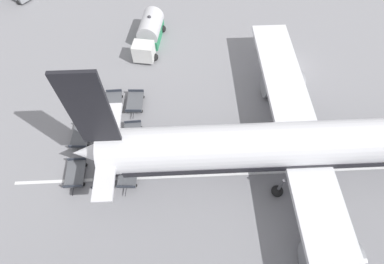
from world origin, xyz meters
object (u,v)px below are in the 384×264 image
(baggage_dolly_row_mid_b_col_c, at_px, (128,174))
(airplane, at_px, (315,145))
(baggage_dolly_row_near_col_c, at_px, (75,174))
(baggage_dolly_row_mid_a_col_b, at_px, (108,136))
(baggage_dolly_row_mid_b_col_b, at_px, (133,135))
(baggage_dolly_row_mid_b_col_a, at_px, (135,102))
(baggage_dolly_row_near_col_a, at_px, (89,103))
(baggage_dolly_row_mid_a_col_a, at_px, (114,102))
(fuel_tanker_primary, at_px, (150,33))
(baggage_dolly_row_near_col_b, at_px, (81,136))
(baggage_dolly_row_mid_a_col_c, at_px, (103,175))

(baggage_dolly_row_mid_b_col_c, bearing_deg, airplane, 85.18)
(baggage_dolly_row_near_col_c, bearing_deg, baggage_dolly_row_mid_a_col_b, 140.63)
(baggage_dolly_row_mid_a_col_b, bearing_deg, baggage_dolly_row_mid_b_col_b, 85.38)
(baggage_dolly_row_near_col_c, height_order, baggage_dolly_row_mid_b_col_a, same)
(baggage_dolly_row_near_col_a, bearing_deg, baggage_dolly_row_mid_a_col_a, 83.52)
(baggage_dolly_row_mid_b_col_a, bearing_deg, baggage_dolly_row_mid_a_col_b, -37.30)
(airplane, xyz_separation_m, baggage_dolly_row_mid_b_col_c, (-1.35, -16.06, -3.02))
(fuel_tanker_primary, relative_size, baggage_dolly_row_near_col_b, 2.12)
(baggage_dolly_row_mid_a_col_b, bearing_deg, baggage_dolly_row_near_col_c, -39.37)
(baggage_dolly_row_mid_a_col_a, xyz_separation_m, baggage_dolly_row_mid_b_col_c, (8.50, 1.10, 0.00))
(baggage_dolly_row_near_col_b, distance_m, baggage_dolly_row_mid_b_col_a, 6.38)
(fuel_tanker_primary, height_order, baggage_dolly_row_mid_a_col_c, fuel_tanker_primary)
(baggage_dolly_row_mid_b_col_a, xyz_separation_m, baggage_dolly_row_mid_b_col_b, (3.99, -0.45, 0.00))
(baggage_dolly_row_mid_a_col_b, distance_m, baggage_dolly_row_mid_b_col_a, 4.77)
(baggage_dolly_row_near_col_b, relative_size, baggage_dolly_row_mid_a_col_a, 1.01)
(fuel_tanker_primary, bearing_deg, baggage_dolly_row_near_col_b, -31.45)
(baggage_dolly_row_mid_a_col_b, distance_m, baggage_dolly_row_mid_a_col_c, 4.07)
(baggage_dolly_row_near_col_a, bearing_deg, baggage_dolly_row_near_col_b, -10.33)
(baggage_dolly_row_near_col_b, bearing_deg, fuel_tanker_primary, 148.55)
(baggage_dolly_row_mid_a_col_a, relative_size, baggage_dolly_row_mid_a_col_b, 0.99)
(airplane, xyz_separation_m, baggage_dolly_row_mid_b_col_b, (-5.50, -15.40, -3.02))
(baggage_dolly_row_mid_b_col_a, bearing_deg, baggage_dolly_row_mid_a_col_c, -22.80)
(baggage_dolly_row_mid_b_col_a, relative_size, baggage_dolly_row_mid_b_col_c, 1.00)
(baggage_dolly_row_mid_b_col_a, bearing_deg, airplane, 57.59)
(baggage_dolly_row_near_col_b, bearing_deg, baggage_dolly_row_near_col_c, -5.14)
(baggage_dolly_row_mid_a_col_a, xyz_separation_m, baggage_dolly_row_mid_b_col_a, (0.36, 2.21, 0.00))
(baggage_dolly_row_near_col_c, bearing_deg, baggage_dolly_row_mid_b_col_b, 121.99)
(airplane, height_order, baggage_dolly_row_mid_a_col_b, airplane)
(airplane, distance_m, baggage_dolly_row_mid_a_col_a, 20.02)
(baggage_dolly_row_near_col_b, xyz_separation_m, baggage_dolly_row_mid_b_col_c, (4.80, 4.33, 0.00))
(fuel_tanker_primary, bearing_deg, airplane, 33.17)
(baggage_dolly_row_near_col_a, distance_m, baggage_dolly_row_mid_a_col_b, 4.80)
(baggage_dolly_row_mid_b_col_c, bearing_deg, baggage_dolly_row_mid_b_col_b, 171.04)
(baggage_dolly_row_near_col_b, xyz_separation_m, baggage_dolly_row_mid_a_col_a, (-3.70, 3.22, 0.00))
(baggage_dolly_row_mid_a_col_b, xyz_separation_m, baggage_dolly_row_mid_b_col_b, (0.20, 2.44, 0.00))
(fuel_tanker_primary, distance_m, baggage_dolly_row_mid_a_col_c, 18.38)
(baggage_dolly_row_near_col_b, bearing_deg, baggage_dolly_row_mid_a_col_a, 138.97)
(baggage_dolly_row_near_col_c, height_order, baggage_dolly_row_mid_b_col_b, same)
(baggage_dolly_row_near_col_a, bearing_deg, baggage_dolly_row_mid_a_col_b, 22.21)
(baggage_dolly_row_near_col_b, relative_size, baggage_dolly_row_mid_a_col_b, 1.00)
(baggage_dolly_row_near_col_b, distance_m, baggage_dolly_row_mid_b_col_c, 6.46)
(baggage_dolly_row_near_col_a, relative_size, baggage_dolly_row_mid_b_col_b, 1.01)
(baggage_dolly_row_mid_a_col_c, relative_size, baggage_dolly_row_mid_b_col_a, 1.00)
(fuel_tanker_primary, height_order, baggage_dolly_row_near_col_a, fuel_tanker_primary)
(fuel_tanker_primary, relative_size, baggage_dolly_row_mid_b_col_c, 2.12)
(baggage_dolly_row_mid_a_col_a, bearing_deg, fuel_tanker_primary, 153.08)
(baggage_dolly_row_mid_a_col_b, bearing_deg, baggage_dolly_row_mid_b_col_c, 22.35)
(baggage_dolly_row_mid_a_col_b, xyz_separation_m, baggage_dolly_row_mid_a_col_c, (4.05, -0.41, 0.00))
(baggage_dolly_row_near_col_a, bearing_deg, airplane, 62.71)
(baggage_dolly_row_mid_b_col_c, bearing_deg, baggage_dolly_row_mid_b_col_a, 172.27)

